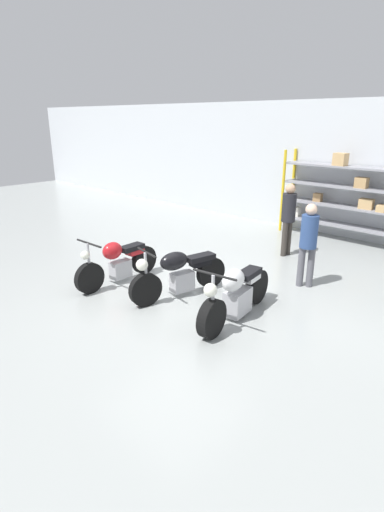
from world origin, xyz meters
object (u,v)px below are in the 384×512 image
Objects in this scene: motorcycle_white at (236,294)px; person_near_rack at (308,239)px; person_browsing at (288,214)px; motorcycle_red at (118,262)px; motorcycle_black at (179,273)px; shelving_rack at (354,197)px.

person_near_rack reaches higher than motorcycle_white.
person_browsing is at bearing -170.22° from motorcycle_white.
motorcycle_red is 1.39m from motorcycle_black.
motorcycle_red is at bearing 99.76° from person_near_rack.
person_near_rack is (2.81, 2.35, 0.53)m from motorcycle_red.
person_browsing is at bearing 155.93° from motorcycle_red.
motorcycle_red is at bearing -110.69° from shelving_rack.
person_browsing is 1.88m from person_near_rack.
shelving_rack reaches higher than motorcycle_black.
motorcycle_white is (2.62, 0.37, -0.01)m from motorcycle_red.
motorcycle_white is at bearing 96.58° from motorcycle_red.
motorcycle_black reaches higher than motorcycle_red.
person_browsing is (1.56, 3.76, 0.58)m from motorcycle_red.
shelving_rack reaches higher than person_near_rack.
motorcycle_black is 3.45m from person_browsing.
motorcycle_white is 1.22× the size of person_browsing.
person_browsing is at bearing 11.26° from person_near_rack.
motorcycle_white reaches higher than motorcycle_black.
motorcycle_white is 3.59m from person_browsing.
person_browsing is (-0.66, -2.12, -0.20)m from shelving_rack.
motorcycle_red is 0.97× the size of motorcycle_black.
shelving_rack is 2.36× the size of person_browsing.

